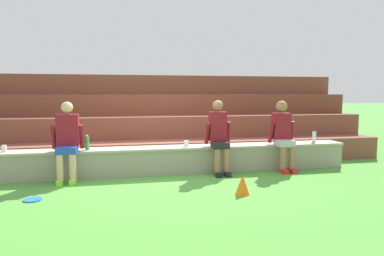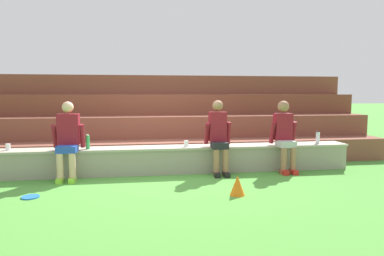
{
  "view_description": "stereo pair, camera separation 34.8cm",
  "coord_description": "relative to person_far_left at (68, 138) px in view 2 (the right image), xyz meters",
  "views": [
    {
      "loc": [
        -0.68,
        -6.06,
        1.5
      ],
      "look_at": [
        0.62,
        0.22,
        0.84
      ],
      "focal_mm": 31.95,
      "sensor_mm": 36.0,
      "label": 1
    },
    {
      "loc": [
        -0.34,
        -6.12,
        1.5
      ],
      "look_at": [
        0.62,
        0.22,
        0.84
      ],
      "focal_mm": 31.95,
      "sensor_mm": 36.0,
      "label": 2
    }
  ],
  "objects": [
    {
      "name": "plastic_cup_middle",
      "position": [
        2.09,
        0.17,
        -0.16
      ],
      "size": [
        0.08,
        0.08,
        0.11
      ],
      "primitive_type": "cylinder",
      "color": "white",
      "rests_on": "stone_seating_wall"
    },
    {
      "name": "water_bottle_mid_left",
      "position": [
        0.31,
        0.17,
        -0.09
      ],
      "size": [
        0.07,
        0.07,
        0.27
      ],
      "color": "green",
      "rests_on": "stone_seating_wall"
    },
    {
      "name": "person_center",
      "position": [
        3.96,
        0.0,
        0.01
      ],
      "size": [
        0.51,
        0.56,
        1.35
      ],
      "color": "#996B4C",
      "rests_on": "ground"
    },
    {
      "name": "person_far_left",
      "position": [
        0.0,
        0.0,
        0.0
      ],
      "size": [
        0.54,
        0.55,
        1.35
      ],
      "color": "#DBAD89",
      "rests_on": "ground"
    },
    {
      "name": "ground_plane",
      "position": [
        1.59,
        0.01,
        -0.72
      ],
      "size": [
        80.0,
        80.0,
        0.0
      ],
      "primitive_type": "plane",
      "color": "#4C9338"
    },
    {
      "name": "stone_seating_wall",
      "position": [
        1.59,
        0.23,
        -0.45
      ],
      "size": [
        7.4,
        0.49,
        0.5
      ],
      "color": "gray",
      "rests_on": "ground"
    },
    {
      "name": "plastic_cup_right_end",
      "position": [
        -1.07,
        0.26,
        -0.16
      ],
      "size": [
        0.08,
        0.08,
        0.11
      ],
      "primitive_type": "cylinder",
      "color": "white",
      "rests_on": "stone_seating_wall"
    },
    {
      "name": "brick_bleachers",
      "position": [
        1.59,
        2.35,
        0.02
      ],
      "size": [
        10.16,
        2.67,
        1.95
      ],
      "color": "brown",
      "rests_on": "ground"
    },
    {
      "name": "person_left_of_center",
      "position": [
        2.68,
        0.0,
        0.0
      ],
      "size": [
        0.49,
        0.55,
        1.37
      ],
      "color": "#996B4C",
      "rests_on": "ground"
    },
    {
      "name": "water_bottle_near_right",
      "position": [
        4.77,
        0.22,
        -0.11
      ],
      "size": [
        0.08,
        0.08,
        0.24
      ],
      "color": "silver",
      "rests_on": "stone_seating_wall"
    },
    {
      "name": "sports_cone",
      "position": [
        2.65,
        -1.37,
        -0.57
      ],
      "size": [
        0.22,
        0.22,
        0.29
      ],
      "primitive_type": "cone",
      "color": "orange",
      "rests_on": "ground"
    },
    {
      "name": "frisbee",
      "position": [
        -0.34,
        -1.03,
        -0.71
      ],
      "size": [
        0.25,
        0.25,
        0.02
      ],
      "primitive_type": "cylinder",
      "color": "blue",
      "rests_on": "ground"
    }
  ]
}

